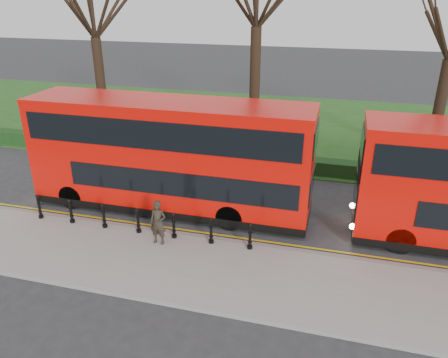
% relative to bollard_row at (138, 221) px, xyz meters
% --- Properties ---
extents(ground, '(120.00, 120.00, 0.00)m').
position_rel_bollard_row_xyz_m(ground, '(0.25, 1.35, -0.65)').
color(ground, '#28282B').
rests_on(ground, ground).
extents(pavement, '(60.00, 4.00, 0.15)m').
position_rel_bollard_row_xyz_m(pavement, '(0.25, -1.65, -0.58)').
color(pavement, gray).
rests_on(pavement, ground).
extents(kerb, '(60.00, 0.25, 0.16)m').
position_rel_bollard_row_xyz_m(kerb, '(0.25, 0.35, -0.58)').
color(kerb, slate).
rests_on(kerb, ground).
extents(grass_verge, '(60.00, 18.00, 0.06)m').
position_rel_bollard_row_xyz_m(grass_verge, '(0.25, 16.35, -0.62)').
color(grass_verge, '#1C4A18').
rests_on(grass_verge, ground).
extents(hedge, '(60.00, 0.90, 0.80)m').
position_rel_bollard_row_xyz_m(hedge, '(0.25, 8.15, -0.25)').
color(hedge, black).
rests_on(hedge, ground).
extents(yellow_line_outer, '(60.00, 0.10, 0.01)m').
position_rel_bollard_row_xyz_m(yellow_line_outer, '(0.25, 0.65, -0.64)').
color(yellow_line_outer, yellow).
rests_on(yellow_line_outer, ground).
extents(yellow_line_inner, '(60.00, 0.10, 0.01)m').
position_rel_bollard_row_xyz_m(yellow_line_inner, '(0.25, 0.85, -0.64)').
color(yellow_line_inner, yellow).
rests_on(yellow_line_inner, ground).
extents(tree_left, '(7.23, 7.23, 11.30)m').
position_rel_bollard_row_xyz_m(tree_left, '(-7.75, 11.35, 7.56)').
color(tree_left, black).
rests_on(tree_left, ground).
extents(bollard_row, '(9.10, 0.15, 1.00)m').
position_rel_bollard_row_xyz_m(bollard_row, '(0.00, 0.00, 0.00)').
color(bollard_row, black).
rests_on(bollard_row, pavement).
extents(bus_lead, '(12.07, 2.77, 4.80)m').
position_rel_bollard_row_xyz_m(bus_lead, '(0.37, 2.62, 1.77)').
color(bus_lead, red).
rests_on(bus_lead, ground).
extents(pedestrian, '(0.65, 0.44, 1.74)m').
position_rel_bollard_row_xyz_m(pedestrian, '(1.09, -0.53, 0.37)').
color(pedestrian, '#2C251C').
rests_on(pedestrian, pavement).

